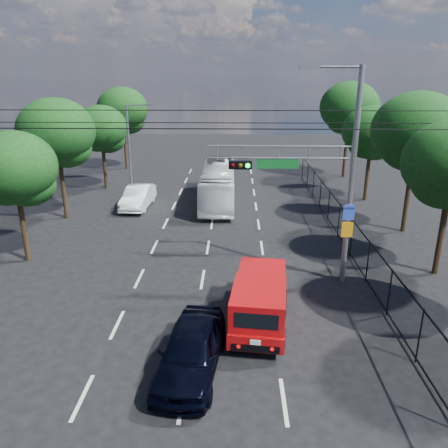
{
  "coord_description": "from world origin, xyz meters",
  "views": [
    {
      "loc": [
        1.53,
        -10.49,
        9.14
      ],
      "look_at": [
        1.01,
        7.89,
        2.8
      ],
      "focal_mm": 35.0,
      "sensor_mm": 36.0,
      "label": 1
    }
  ],
  "objects_px": {
    "signal_mast": "(324,170)",
    "navy_hatchback": "(191,350)",
    "white_van": "(138,197)",
    "red_pickup": "(260,299)",
    "white_bus": "(218,184)"
  },
  "relations": [
    {
      "from": "signal_mast",
      "to": "white_van",
      "type": "bearing_deg",
      "value": 132.95
    },
    {
      "from": "white_bus",
      "to": "white_van",
      "type": "distance_m",
      "value": 5.9
    },
    {
      "from": "signal_mast",
      "to": "navy_hatchback",
      "type": "distance_m",
      "value": 9.52
    },
    {
      "from": "red_pickup",
      "to": "white_van",
      "type": "relative_size",
      "value": 1.16
    },
    {
      "from": "red_pickup",
      "to": "white_van",
      "type": "distance_m",
      "value": 17.25
    },
    {
      "from": "signal_mast",
      "to": "white_bus",
      "type": "height_order",
      "value": "signal_mast"
    },
    {
      "from": "white_bus",
      "to": "signal_mast",
      "type": "bearing_deg",
      "value": -69.29
    },
    {
      "from": "white_van",
      "to": "navy_hatchback",
      "type": "bearing_deg",
      "value": -70.51
    },
    {
      "from": "navy_hatchback",
      "to": "white_van",
      "type": "relative_size",
      "value": 0.98
    },
    {
      "from": "navy_hatchback",
      "to": "white_bus",
      "type": "bearing_deg",
      "value": 96.07
    },
    {
      "from": "white_bus",
      "to": "red_pickup",
      "type": "bearing_deg",
      "value": -82.82
    },
    {
      "from": "navy_hatchback",
      "to": "white_van",
      "type": "height_order",
      "value": "navy_hatchback"
    },
    {
      "from": "red_pickup",
      "to": "navy_hatchback",
      "type": "distance_m",
      "value": 3.78
    },
    {
      "from": "signal_mast",
      "to": "white_van",
      "type": "height_order",
      "value": "signal_mast"
    },
    {
      "from": "red_pickup",
      "to": "white_bus",
      "type": "height_order",
      "value": "white_bus"
    }
  ]
}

